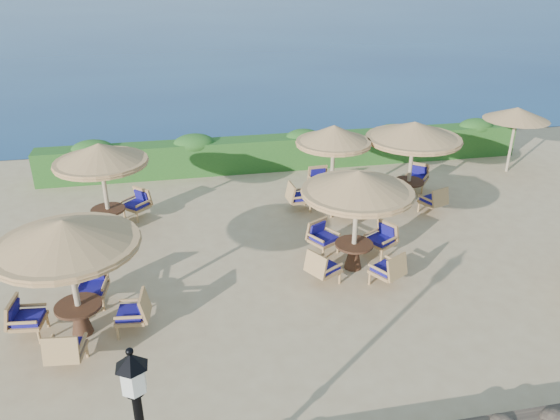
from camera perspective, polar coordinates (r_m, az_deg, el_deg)
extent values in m
plane|color=tan|center=(14.39, 7.03, -5.40)|extent=(120.00, 120.00, 0.00)
plane|color=navy|center=(82.16, -8.79, 19.67)|extent=(160.00, 160.00, 0.00)
cube|color=#1E4E19|center=(20.48, 1.00, 6.09)|extent=(18.00, 0.90, 1.20)
cylinder|color=silver|center=(6.55, -15.09, -16.53)|extent=(0.30, 0.30, 0.36)
cone|color=black|center=(6.40, -15.33, -14.91)|extent=(0.40, 0.40, 0.18)
cylinder|color=tan|center=(21.60, 23.04, 6.48)|extent=(0.10, 0.10, 2.20)
cone|color=#9C7040|center=(21.31, 23.52, 9.23)|extent=(2.30, 2.30, 0.45)
cylinder|color=tan|center=(11.89, -20.70, -7.31)|extent=(0.12, 0.12, 2.40)
cone|color=#9C7040|center=(11.34, -21.59, -2.24)|extent=(2.88, 2.88, 0.55)
cylinder|color=#9C7040|center=(11.46, -21.38, -3.49)|extent=(2.82, 2.82, 0.14)
cylinder|color=#452818|center=(12.16, -20.33, -9.39)|extent=(0.96, 0.96, 0.06)
cone|color=#452818|center=(12.36, -20.09, -10.74)|extent=(0.44, 0.44, 0.64)
cylinder|color=tan|center=(13.58, 7.87, -1.65)|extent=(0.12, 0.12, 2.40)
cone|color=#9C7040|center=(13.09, 8.17, 2.97)|extent=(2.75, 2.75, 0.55)
cylinder|color=#9C7040|center=(13.20, 8.10, 1.85)|extent=(2.70, 2.70, 0.14)
cylinder|color=#452818|center=(13.81, 7.75, -3.58)|extent=(0.96, 0.96, 0.06)
cone|color=#452818|center=(13.98, 7.67, -4.84)|extent=(0.44, 0.44, 0.64)
cylinder|color=tan|center=(16.10, -17.77, 1.73)|extent=(0.12, 0.12, 2.40)
cone|color=#9C7040|center=(15.69, -18.33, 5.69)|extent=(2.59, 2.59, 0.55)
cylinder|color=#9C7040|center=(15.78, -18.20, 4.73)|extent=(2.53, 2.53, 0.14)
cylinder|color=#452818|center=(16.30, -17.54, 0.05)|extent=(0.96, 0.96, 0.06)
cone|color=#452818|center=(16.44, -17.38, -1.06)|extent=(0.44, 0.44, 0.64)
cylinder|color=tan|center=(17.02, 5.48, 4.11)|extent=(0.12, 0.12, 2.40)
cone|color=#9C7040|center=(16.64, 5.65, 7.91)|extent=(2.32, 2.32, 0.55)
cylinder|color=#9C7040|center=(16.72, 5.61, 7.00)|extent=(2.28, 2.28, 0.14)
cylinder|color=#452818|center=(17.21, 5.41, 2.50)|extent=(0.96, 0.96, 0.06)
cone|color=#452818|center=(17.35, 5.37, 1.43)|extent=(0.44, 0.44, 0.64)
cylinder|color=tan|center=(17.78, 13.47, 4.45)|extent=(0.12, 0.12, 2.40)
cone|color=#9C7040|center=(17.42, 13.86, 8.09)|extent=(2.99, 2.99, 0.55)
cylinder|color=#9C7040|center=(17.50, 13.76, 7.21)|extent=(2.93, 2.93, 0.14)
cylinder|color=#452818|center=(17.97, 13.31, 2.90)|extent=(0.96, 0.96, 0.06)
cone|color=#452818|center=(18.10, 13.20, 1.88)|extent=(0.44, 0.44, 0.64)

